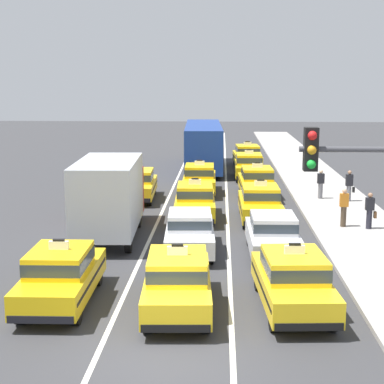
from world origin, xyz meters
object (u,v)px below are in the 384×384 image
Objects in this scene: pedestrian_near_crosswalk at (344,207)px; pedestrian_trailing at (321,184)px; taxi_center_third at (195,201)px; taxi_right_third at (260,202)px; pedestrian_by_storefront at (370,211)px; taxi_center_fourth at (200,178)px; taxi_left_third at (138,184)px; pedestrian_mid_block at (349,186)px; taxi_right_fourth at (257,181)px; taxi_right_fifth at (249,166)px; taxi_right_nearest at (293,280)px; taxi_center_nearest at (178,281)px; box_truck_left_second at (111,194)px; taxi_right_sixth at (247,156)px; sedan_right_second at (273,234)px; sedan_center_second at (190,231)px; taxi_left_nearest at (61,274)px; bus_center_fifth at (203,144)px.

pedestrian_near_crosswalk reaches higher than pedestrian_trailing.
taxi_center_third is 1.01× the size of taxi_right_third.
taxi_center_fourth is at bearing 132.09° from pedestrian_by_storefront.
taxi_left_third reaches higher than pedestrian_mid_block.
taxi_right_fourth is 6.14m from taxi_right_fifth.
taxi_right_nearest reaches higher than pedestrian_near_crosswalk.
taxi_right_fourth is at bearing 79.28° from taxi_center_nearest.
box_truck_left_second reaches higher than pedestrian_trailing.
taxi_right_fifth and taxi_right_sixth have the same top height.
pedestrian_by_storefront reaches higher than sedan_right_second.
taxi_center_nearest and taxi_center_fourth have the same top height.
sedan_center_second is 2.82× the size of pedestrian_by_storefront.
sedan_right_second is at bearing 37.67° from taxi_left_nearest.
pedestrian_near_crosswalk is at bearing -31.70° from taxi_left_third.
bus_center_fifth is 18.87m from pedestrian_near_crosswalk.
pedestrian_near_crosswalk is 6.19m from pedestrian_trailing.
taxi_center_third is at bearing 90.09° from taxi_center_nearest.
sedan_right_second is at bearing -21.62° from box_truck_left_second.
taxi_left_nearest is at bearing -141.12° from pedestrian_by_storefront.
taxi_right_fourth is at bearing 10.08° from taxi_left_third.
taxi_center_fourth reaches higher than pedestrian_by_storefront.
taxi_right_fifth is (-0.17, 6.14, 0.00)m from taxi_right_fourth.
taxi_right_third is 0.99× the size of taxi_right_fourth.
taxi_center_fourth is 2.76× the size of pedestrian_near_crosswalk.
box_truck_left_second is 1.54× the size of taxi_right_third.
taxi_left_nearest is at bearing -111.89° from taxi_right_fourth.
taxi_right_fifth reaches higher than sedan_center_second.
taxi_center_third is at bearing -145.36° from pedestrian_trailing.
box_truck_left_second reaches higher than taxi_right_nearest.
taxi_right_third is 3.79m from pedestrian_near_crosswalk.
pedestrian_mid_block is (4.76, 9.65, 0.11)m from sedan_right_second.
taxi_right_fifth is at bearing 104.69° from pedestrian_near_crosswalk.
taxi_right_fifth is at bearing 80.23° from sedan_center_second.
sedan_right_second is (6.49, 5.01, -0.03)m from taxi_left_nearest.
sedan_right_second is 0.93× the size of taxi_right_sixth.
taxi_right_third is (-0.12, 5.54, 0.03)m from sedan_right_second.
pedestrian_by_storefront is (4.52, -13.65, 0.05)m from taxi_right_fifth.
taxi_left_third is at bearing -117.21° from taxi_right_sixth.
taxi_right_third is (6.30, 3.00, -0.90)m from box_truck_left_second.
taxi_left_nearest is 0.99× the size of taxi_center_third.
taxi_center_nearest is (3.31, -15.52, 0.00)m from taxi_left_third.
taxi_right_nearest is 5.13m from sedan_right_second.
sedan_right_second is at bearing -75.49° from taxi_center_fourth.
taxi_right_fourth and taxi_right_fifth have the same top height.
taxi_left_third reaches higher than pedestrian_by_storefront.
box_truck_left_second is 1.55× the size of taxi_right_fifth.
sedan_center_second is 7.46m from pedestrian_near_crosswalk.
taxi_left_third is 13.99m from taxi_right_sixth.
taxi_right_third is 5.91m from pedestrian_trailing.
taxi_right_sixth is (-0.06, 11.30, 0.00)m from taxi_right_fourth.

